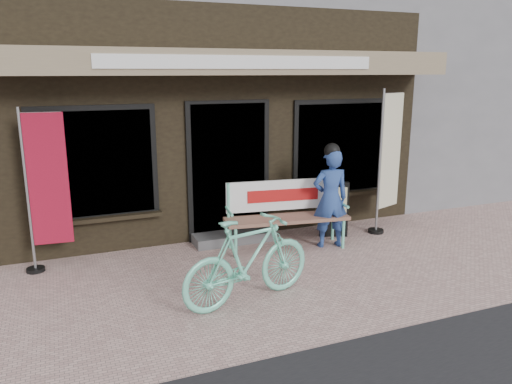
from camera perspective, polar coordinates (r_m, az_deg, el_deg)
name	(u,v)px	position (r m, az deg, el deg)	size (l,w,h in m)	color
ground	(280,284)	(6.45, 2.80, -10.45)	(70.00, 70.00, 0.00)	#BF9992
storefront	(180,53)	(10.60, -8.69, 15.47)	(7.00, 6.77, 6.00)	black
neighbor_right_near	(479,65)	(15.43, 24.12, 13.15)	(10.00, 7.00, 5.60)	slate
bench	(285,209)	(7.59, 3.35, -1.93)	(1.92, 0.73, 1.02)	#74E2BF
person	(330,196)	(7.61, 8.50, -0.51)	(0.60, 0.45, 1.60)	navy
bicycle	(248,260)	(5.79, -0.88, -7.78)	(0.48, 1.72, 1.03)	#74E2BF
nobori_red	(45,189)	(7.09, -22.95, 0.37)	(0.65, 0.26, 2.20)	gray
nobori_cream	(388,159)	(8.52, 14.88, 3.68)	(0.70, 0.38, 2.37)	gray
menu_stand	(334,209)	(8.16, 8.92, -1.91)	(0.45, 0.24, 0.91)	black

